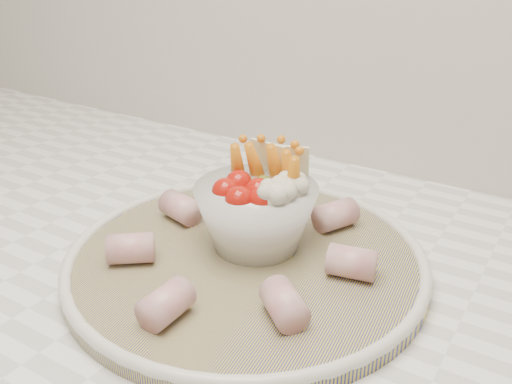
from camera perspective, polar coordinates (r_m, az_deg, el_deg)
The scene contains 3 objects.
serving_platter at distance 0.58m, azimuth -1.00°, elevation -6.72°, with size 0.40×0.40×0.02m.
veggie_bowl at distance 0.58m, azimuth 0.17°, elevation -1.77°, with size 0.13×0.13×0.11m.
cured_meat_rolls at distance 0.57m, azimuth -1.10°, elevation -5.04°, with size 0.26×0.28×0.03m.
Camera 1 is at (0.17, 1.03, 1.24)m, focal length 40.00 mm.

